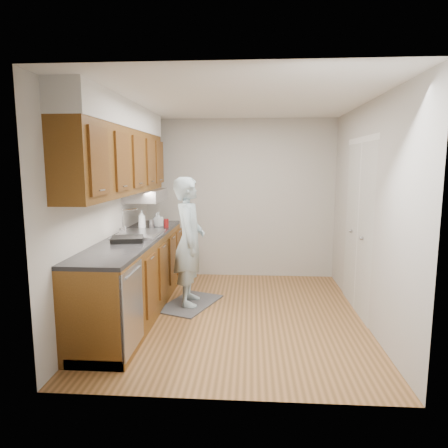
{
  "coord_description": "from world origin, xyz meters",
  "views": [
    {
      "loc": [
        0.19,
        -4.58,
        1.81
      ],
      "look_at": [
        -0.14,
        0.25,
        1.07
      ],
      "focal_mm": 32.0,
      "sensor_mm": 36.0,
      "label": 1
    }
  ],
  "objects_px": {
    "soda_can": "(166,223)",
    "steel_can": "(151,224)",
    "person": "(189,233)",
    "soap_bottle_c": "(156,219)",
    "soap_bottle_b": "(159,219)",
    "soap_bottle_a": "(142,219)",
    "dish_rack": "(127,239)"
  },
  "relations": [
    {
      "from": "soda_can",
      "to": "steel_can",
      "type": "xyz_separation_m",
      "value": [
        -0.19,
        -0.07,
        -0.0
      ]
    },
    {
      "from": "soap_bottle_c",
      "to": "dish_rack",
      "type": "height_order",
      "value": "soap_bottle_c"
    },
    {
      "from": "soap_bottle_b",
      "to": "steel_can",
      "type": "relative_size",
      "value": 1.75
    },
    {
      "from": "person",
      "to": "soap_bottle_a",
      "type": "distance_m",
      "value": 0.74
    },
    {
      "from": "person",
      "to": "soap_bottle_b",
      "type": "relative_size",
      "value": 9.35
    },
    {
      "from": "soap_bottle_c",
      "to": "soap_bottle_a",
      "type": "bearing_deg",
      "value": -106.59
    },
    {
      "from": "soap_bottle_b",
      "to": "dish_rack",
      "type": "bearing_deg",
      "value": -95.02
    },
    {
      "from": "soap_bottle_c",
      "to": "soap_bottle_b",
      "type": "bearing_deg",
      "value": -63.95
    },
    {
      "from": "person",
      "to": "soap_bottle_a",
      "type": "bearing_deg",
      "value": 64.65
    },
    {
      "from": "soap_bottle_c",
      "to": "steel_can",
      "type": "relative_size",
      "value": 1.48
    },
    {
      "from": "soda_can",
      "to": "steel_can",
      "type": "bearing_deg",
      "value": -160.54
    },
    {
      "from": "soap_bottle_a",
      "to": "soap_bottle_c",
      "type": "bearing_deg",
      "value": 73.41
    },
    {
      "from": "soap_bottle_b",
      "to": "soda_can",
      "type": "distance_m",
      "value": 0.17
    },
    {
      "from": "soap_bottle_b",
      "to": "soda_can",
      "type": "bearing_deg",
      "value": -37.68
    },
    {
      "from": "person",
      "to": "soap_bottle_c",
      "type": "height_order",
      "value": "person"
    },
    {
      "from": "soda_can",
      "to": "dish_rack",
      "type": "xyz_separation_m",
      "value": [
        -0.23,
        -1.02,
        -0.03
      ]
    },
    {
      "from": "soda_can",
      "to": "soap_bottle_a",
      "type": "bearing_deg",
      "value": -154.08
    },
    {
      "from": "soap_bottle_b",
      "to": "soda_can",
      "type": "height_order",
      "value": "soap_bottle_b"
    },
    {
      "from": "soap_bottle_c",
      "to": "soda_can",
      "type": "bearing_deg",
      "value": -49.69
    },
    {
      "from": "steel_can",
      "to": "person",
      "type": "bearing_deg",
      "value": -30.78
    },
    {
      "from": "soap_bottle_a",
      "to": "dish_rack",
      "type": "xyz_separation_m",
      "value": [
        0.07,
        -0.87,
        -0.1
      ]
    },
    {
      "from": "steel_can",
      "to": "soap_bottle_c",
      "type": "bearing_deg",
      "value": 89.36
    },
    {
      "from": "person",
      "to": "soap_bottle_c",
      "type": "xyz_separation_m",
      "value": [
        -0.57,
        0.63,
        0.08
      ]
    },
    {
      "from": "steel_can",
      "to": "soap_bottle_b",
      "type": "bearing_deg",
      "value": 69.2
    },
    {
      "from": "soap_bottle_a",
      "to": "dish_rack",
      "type": "bearing_deg",
      "value": -85.37
    },
    {
      "from": "person",
      "to": "soap_bottle_b",
      "type": "xyz_separation_m",
      "value": [
        -0.51,
        0.51,
        0.1
      ]
    },
    {
      "from": "soda_can",
      "to": "dish_rack",
      "type": "bearing_deg",
      "value": -102.51
    },
    {
      "from": "soap_bottle_a",
      "to": "person",
      "type": "bearing_deg",
      "value": -21.26
    },
    {
      "from": "soap_bottle_c",
      "to": "dish_rack",
      "type": "distance_m",
      "value": 1.24
    },
    {
      "from": "soap_bottle_b",
      "to": "soda_can",
      "type": "xyz_separation_m",
      "value": [
        0.13,
        -0.1,
        -0.04
      ]
    },
    {
      "from": "soap_bottle_b",
      "to": "soap_bottle_c",
      "type": "xyz_separation_m",
      "value": [
        -0.06,
        0.12,
        -0.02
      ]
    },
    {
      "from": "person",
      "to": "dish_rack",
      "type": "height_order",
      "value": "person"
    }
  ]
}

